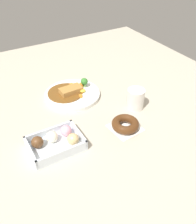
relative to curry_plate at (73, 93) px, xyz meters
name	(u,v)px	position (x,y,z in m)	size (l,w,h in m)	color
ground_plane	(83,108)	(0.00, 0.12, -0.01)	(1.60, 1.60, 0.00)	#B2A893
curry_plate	(73,93)	(0.00, 0.00, 0.00)	(0.26, 0.26, 0.07)	white
donut_box	(56,142)	(0.19, 0.27, 0.01)	(0.19, 0.14, 0.06)	silver
chocolate_ring_donut	(125,124)	(-0.08, 0.32, 0.00)	(0.13, 0.13, 0.04)	white
coffee_mug	(136,99)	(-0.20, 0.22, 0.03)	(0.08, 0.08, 0.09)	silver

